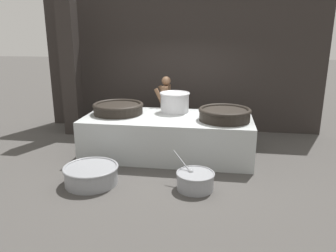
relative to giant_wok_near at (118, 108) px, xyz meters
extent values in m
plane|color=#474442|center=(1.15, -0.09, -1.01)|extent=(60.00, 60.00, 0.00)
cube|color=#2D2826|center=(1.15, 2.13, 0.83)|extent=(7.60, 0.24, 3.67)
cube|color=#2D2826|center=(-1.63, 1.20, 0.83)|extent=(0.40, 0.40, 3.67)
cube|color=#B2B7B7|center=(1.15, -0.09, -0.57)|extent=(3.62, 1.68, 0.88)
cylinder|color=black|center=(0.00, 0.00, -0.03)|extent=(1.09, 1.09, 0.19)
torus|color=black|center=(0.00, 0.00, 0.07)|extent=(1.13, 1.13, 0.09)
cylinder|color=black|center=(2.36, -0.25, -0.02)|extent=(1.04, 1.04, 0.21)
torus|color=black|center=(2.36, -0.25, 0.09)|extent=(1.09, 1.09, 0.08)
cylinder|color=silver|center=(1.23, 0.35, 0.09)|extent=(0.65, 0.65, 0.43)
torus|color=silver|center=(1.23, 0.35, 0.30)|extent=(0.69, 0.69, 0.05)
cylinder|color=brown|center=(0.92, 0.99, -0.61)|extent=(0.12, 0.12, 0.79)
cylinder|color=brown|center=(0.92, 1.16, -0.61)|extent=(0.12, 0.12, 0.79)
cube|color=olive|center=(0.92, 1.07, -0.46)|extent=(0.19, 0.24, 0.51)
cube|color=brown|center=(0.92, 1.07, 0.07)|extent=(0.17, 0.48, 0.58)
cylinder|color=brown|center=(0.81, 0.84, 0.07)|extent=(0.32, 0.10, 0.54)
cylinder|color=brown|center=(0.83, 1.32, 0.07)|extent=(0.32, 0.10, 0.54)
sphere|color=brown|center=(0.92, 1.07, 0.48)|extent=(0.22, 0.22, 0.22)
cylinder|color=gray|center=(1.88, -1.71, -0.86)|extent=(0.64, 0.64, 0.29)
torus|color=gray|center=(1.88, -1.71, -0.71)|extent=(0.67, 0.67, 0.03)
cylinder|color=orange|center=(1.88, -1.71, -0.79)|extent=(0.56, 0.56, 0.07)
cylinder|color=orange|center=(1.84, -1.76, -0.74)|extent=(0.05, 0.05, 0.03)
cylinder|color=orange|center=(1.78, -1.83, -0.74)|extent=(0.04, 0.06, 0.03)
cylinder|color=orange|center=(1.94, -1.50, -0.74)|extent=(0.04, 0.05, 0.04)
cylinder|color=orange|center=(1.74, -1.86, -0.74)|extent=(0.07, 0.06, 0.03)
cylinder|color=orange|center=(1.84, -1.71, -0.74)|extent=(0.06, 0.07, 0.04)
cylinder|color=orange|center=(1.89, -1.68, -0.74)|extent=(0.05, 0.06, 0.04)
cylinder|color=orange|center=(1.84, -1.71, -0.74)|extent=(0.05, 0.05, 0.04)
cylinder|color=orange|center=(1.98, -1.67, -0.74)|extent=(0.05, 0.05, 0.04)
cylinder|color=orange|center=(1.95, -1.74, -0.74)|extent=(0.04, 0.06, 0.04)
cylinder|color=orange|center=(1.99, -1.91, -0.74)|extent=(0.05, 0.05, 0.04)
cylinder|color=orange|center=(1.85, -1.74, -0.74)|extent=(0.06, 0.04, 0.03)
cylinder|color=orange|center=(1.97, -1.74, -0.74)|extent=(0.07, 0.07, 0.04)
sphere|color=gray|center=(1.79, -1.65, -0.73)|extent=(0.12, 0.12, 0.12)
cylinder|color=gray|center=(1.62, -1.52, -0.58)|extent=(0.36, 0.28, 0.31)
cylinder|color=gray|center=(0.01, -1.78, -0.85)|extent=(0.94, 0.94, 0.31)
torus|color=gray|center=(0.01, -1.78, -0.70)|extent=(0.99, 0.99, 0.05)
cylinder|color=#6B9347|center=(0.01, -1.78, -0.78)|extent=(0.83, 0.83, 0.08)
camera|label=1|loc=(2.21, -6.92, 1.60)|focal=35.00mm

